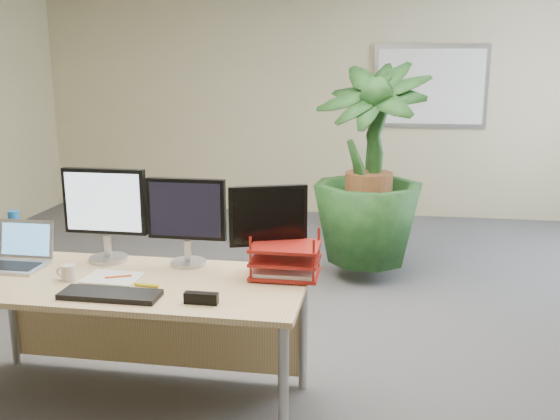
% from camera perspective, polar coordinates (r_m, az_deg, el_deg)
% --- Properties ---
extents(floor, '(8.00, 8.00, 0.00)m').
position_cam_1_polar(floor, '(4.05, -0.90, -13.58)').
color(floor, '#45454A').
rests_on(floor, ground).
extents(back_wall, '(7.00, 0.04, 2.70)m').
position_cam_1_polar(back_wall, '(7.59, 4.29, 9.74)').
color(back_wall, '#C7B78D').
rests_on(back_wall, floor).
extents(whiteboard, '(1.30, 0.04, 0.95)m').
position_cam_1_polar(whiteboard, '(7.54, 13.58, 10.91)').
color(whiteboard, '#A1A1A5').
rests_on(whiteboard, back_wall).
extents(desk, '(1.91, 0.82, 0.73)m').
position_cam_1_polar(desk, '(3.51, -13.25, -8.02)').
color(desk, tan).
rests_on(desk, floor).
extents(floor_plant, '(1.10, 1.10, 1.50)m').
position_cam_1_polar(floor_plant, '(5.34, 8.09, 1.57)').
color(floor_plant, '#123316').
rests_on(floor_plant, floor).
extents(monitor_left, '(0.48, 0.22, 0.53)m').
position_cam_1_polar(monitor_left, '(3.62, -15.69, 0.12)').
color(monitor_left, '#B1B1B6').
rests_on(monitor_left, desk).
extents(monitor_right, '(0.44, 0.20, 0.49)m').
position_cam_1_polar(monitor_right, '(3.46, -8.54, -0.53)').
color(monitor_right, '#B1B1B6').
rests_on(monitor_right, desk).
extents(monitor_dark, '(0.41, 0.19, 0.47)m').
position_cam_1_polar(monitor_dark, '(3.33, -1.08, -1.15)').
color(monitor_dark, '#B1B1B6').
rests_on(monitor_dark, desk).
extents(laptop, '(0.33, 0.29, 0.24)m').
position_cam_1_polar(laptop, '(3.77, -22.76, -3.80)').
color(laptop, '#B7B6BB').
rests_on(laptop, desk).
extents(keyboard, '(0.49, 0.17, 0.03)m').
position_cam_1_polar(keyboard, '(3.14, -15.26, -7.46)').
color(keyboard, black).
rests_on(keyboard, desk).
extents(coffee_mug, '(0.11, 0.07, 0.08)m').
position_cam_1_polar(coffee_mug, '(3.43, -18.79, -5.44)').
color(coffee_mug, silver).
rests_on(coffee_mug, desk).
extents(spiral_notebook, '(0.29, 0.22, 0.01)m').
position_cam_1_polar(spiral_notebook, '(3.39, -15.05, -6.03)').
color(spiral_notebook, white).
rests_on(spiral_notebook, desk).
extents(orange_pen, '(0.13, 0.06, 0.01)m').
position_cam_1_polar(orange_pen, '(3.37, -14.57, -5.90)').
color(orange_pen, '#FB5E1B').
rests_on(orange_pen, spiral_notebook).
extents(yellow_highlighter, '(0.13, 0.03, 0.02)m').
position_cam_1_polar(yellow_highlighter, '(3.24, -12.10, -6.74)').
color(yellow_highlighter, yellow).
rests_on(yellow_highlighter, desk).
extents(water_bottle, '(0.07, 0.07, 0.27)m').
position_cam_1_polar(water_bottle, '(3.95, -23.03, -2.04)').
color(water_bottle, '#ACBFCA').
rests_on(water_bottle, desk).
extents(letter_tray, '(0.36, 0.27, 0.17)m').
position_cam_1_polar(letter_tray, '(3.29, 0.50, -4.84)').
color(letter_tray, maroon).
rests_on(letter_tray, desk).
extents(stapler, '(0.16, 0.04, 0.05)m').
position_cam_1_polar(stapler, '(2.97, -7.22, -8.00)').
color(stapler, black).
rests_on(stapler, desk).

